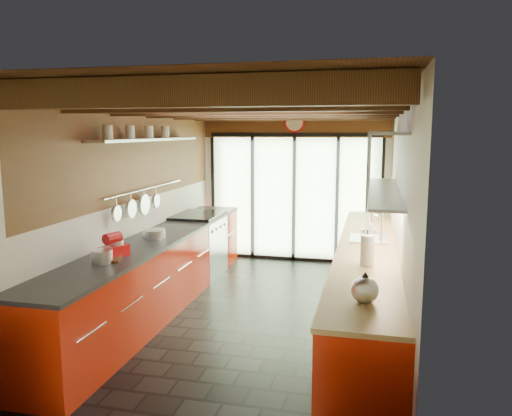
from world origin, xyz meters
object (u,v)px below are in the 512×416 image
object	(u,v)px
soap_bottle	(369,226)
bowl	(369,231)
stand_mixer	(114,247)
paper_towel	(367,251)
kettle	(365,288)

from	to	relation	value
soap_bottle	bowl	distance (m)	0.15
stand_mixer	paper_towel	size ratio (longest dim) A/B	0.92
paper_towel	bowl	bearing A→B (deg)	90.00
kettle	paper_towel	xyz separation A→B (m)	(0.00, 1.06, 0.04)
stand_mixer	soap_bottle	distance (m)	3.09
stand_mixer	kettle	bearing A→B (deg)	-17.65
paper_towel	soap_bottle	xyz separation A→B (m)	(0.00, 1.50, -0.04)
kettle	stand_mixer	bearing A→B (deg)	162.35
stand_mixer	kettle	world-z (taller)	stand_mixer
kettle	paper_towel	bearing A→B (deg)	90.00
soap_bottle	bowl	xyz separation A→B (m)	(0.00, 0.13, -0.08)
stand_mixer	paper_towel	distance (m)	2.55
bowl	kettle	bearing A→B (deg)	-90.00
stand_mixer	soap_bottle	size ratio (longest dim) A/B	1.50
stand_mixer	kettle	size ratio (longest dim) A/B	1.25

